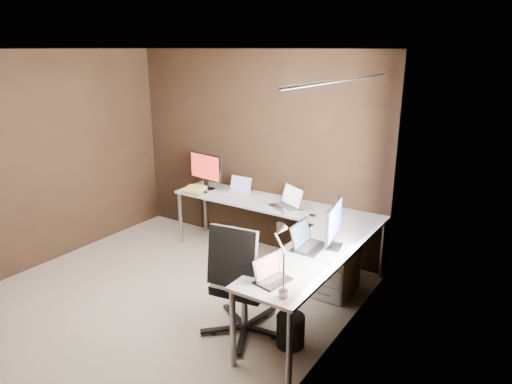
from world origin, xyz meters
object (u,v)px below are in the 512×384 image
Objects in this scene: laptop_black_small at (271,276)px; book_stack at (196,190)px; monitor_right at (334,223)px; desk_lamp at (281,250)px; drawer_pedestal at (334,266)px; laptop_black_big at (306,242)px; wastebasket at (290,331)px; laptop_white at (239,190)px; monitor_left at (205,169)px; office_chair at (243,302)px; laptop_silver at (288,203)px.

book_stack is (-2.01, 1.46, -0.00)m from laptop_black_small.
desk_lamp is (-0.01, -0.97, 0.10)m from monitor_right.
drawer_pedestal is 1.65× the size of laptop_black_big.
drawer_pedestal is 1.08m from wastebasket.
laptop_white is 1.79m from laptop_black_big.
desk_lamp reaches higher than monitor_left.
laptop_black_small is 0.62m from office_chair.
laptop_silver reaches higher than wastebasket.
desk_lamp is at bearing -49.01° from laptop_white.
book_stack is 0.25× the size of office_chair.
laptop_black_small is at bearing -49.99° from laptop_white.
office_chair is at bearing -35.36° from monitor_left.
monitor_right reaches higher than office_chair.
laptop_black_big is at bearing -20.44° from book_stack.
monitor_left reaches higher than laptop_black_small.
drawer_pedestal is 1.39m from laptop_black_small.
desk_lamp is (1.68, -1.84, 0.30)m from laptop_white.
book_stack is at bearing 175.72° from drawer_pedestal.
laptop_silver is at bearing 36.53° from laptop_black_small.
office_chair is at bearing 131.73° from monitor_right.
wastebasket is at bearing -86.23° from drawer_pedestal.
laptop_black_small is at bearing -38.00° from laptop_silver.
laptop_silver is (1.28, -0.07, -0.21)m from monitor_left.
monitor_left is 0.49× the size of office_chair.
laptop_black_small is (0.05, -0.73, -0.01)m from laptop_black_big.
monitor_right is 1.85× the size of book_stack.
drawer_pedestal is 0.82m from monitor_right.
laptop_white is 2.51m from desk_lamp.
desk_lamp is 0.99m from wastebasket.
wastebasket is (0.06, 0.25, -0.63)m from laptop_black_small.
laptop_black_small is (-0.15, -0.87, -0.20)m from monitor_right.
laptop_black_small is (2.02, -1.67, -0.22)m from monitor_left.
office_chair reaches higher than book_stack.
monitor_left is 2.63m from laptop_black_small.
laptop_white is at bearing 108.26° from desk_lamp.
wastebasket is at bearing 2.23° from office_chair.
book_stack is (-2.01, 0.15, 0.47)m from drawer_pedestal.
laptop_white is 0.28× the size of office_chair.
desk_lamp is at bearing -31.82° from monitor_left.
laptop_white is 0.55m from book_stack.
laptop_black_small is at bearing -30.97° from office_chair.
laptop_white is 0.81m from laptop_silver.
monitor_right is 1.81× the size of wastebasket.
drawer_pedestal is 1.90× the size of laptop_black_small.
office_chair reaches higher than laptop_silver.
laptop_black_big reaches higher than drawer_pedestal.
monitor_right reaches higher than laptop_silver.
monitor_left is 1.30m from laptop_silver.
laptop_black_small is 0.68m from wastebasket.
laptop_black_big is at bearing -35.72° from laptop_white.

